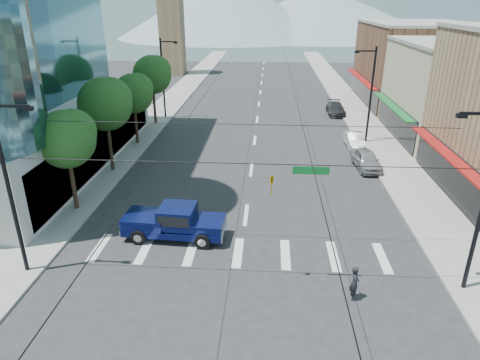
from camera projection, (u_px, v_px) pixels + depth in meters
The scene contains 20 objects.
ground at pixel (240, 269), 22.10m from camera, with size 160.00×160.00×0.00m, color #28282B.
sidewalk_left at pixel (173, 99), 59.59m from camera, with size 4.00×120.00×0.15m, color gray.
sidewalk_right at pixel (348, 102), 58.10m from camera, with size 4.00×120.00×0.15m, color gray.
shop_mid at pixel (463, 94), 41.18m from camera, with size 12.00×14.00×9.00m, color tan.
shop_far at pixel (413, 65), 55.69m from camera, with size 12.00×18.00×10.00m, color brown.
clock_tower at pixel (171, 13), 75.98m from camera, with size 4.80×4.80×20.40m.
mountain_left at pixel (227, 5), 156.64m from camera, with size 80.00×80.00×22.00m, color gray.
mountain_right at pixel (320, 11), 164.45m from camera, with size 90.00×90.00×18.00m, color gray.
tree_near at pixel (68, 137), 26.45m from camera, with size 3.65×3.64×6.71m.
tree_midnear at pixel (107, 103), 32.65m from camera, with size 4.09×4.09×7.52m.
tree_midfar at pixel (135, 92), 39.32m from camera, with size 3.65×3.64×6.71m.
tree_far at pixel (153, 74), 45.52m from camera, with size 4.09×4.09×7.52m.
signal_rig at pixel (242, 196), 19.37m from camera, with size 21.80×0.20×9.00m.
lamp_pole_nw at pixel (164, 75), 48.42m from camera, with size 2.00×0.25×9.00m.
lamp_pole_ne at pixel (370, 92), 39.75m from camera, with size 2.00×0.25×9.00m.
pickup_truck at pixel (174, 221), 24.64m from camera, with size 6.03×2.59×2.00m.
pedestrian at pixel (354, 283), 19.60m from camera, with size 0.63×0.41×1.72m, color black.
parked_car_near at pixel (367, 160), 34.96m from camera, with size 1.77×4.41×1.50m, color #9D9EA1.
parked_car_mid at pixel (354, 140), 40.12m from camera, with size 1.43×4.11×1.35m, color silver.
parked_car_far at pixel (336, 109), 51.64m from camera, with size 1.97×4.86×1.41m, color #2C2D2F.
Camera 1 is at (1.26, -18.54, 12.83)m, focal length 32.00 mm.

